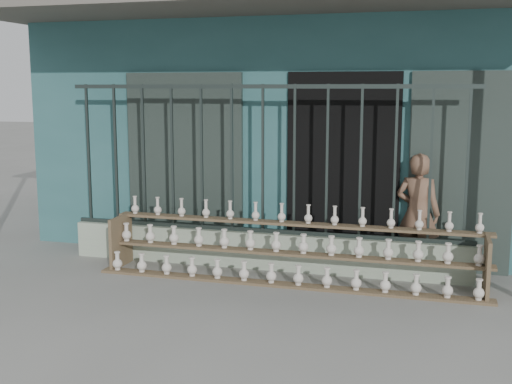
# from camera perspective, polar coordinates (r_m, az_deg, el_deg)

# --- Properties ---
(ground) EXTENTS (60.00, 60.00, 0.00)m
(ground) POSITION_cam_1_polar(r_m,az_deg,el_deg) (6.81, -2.31, -9.66)
(ground) COLOR slate
(workshop_building) EXTENTS (7.40, 6.60, 3.21)m
(workshop_building) POSITION_cam_1_polar(r_m,az_deg,el_deg) (10.56, 4.79, 6.06)
(workshop_building) COLOR #2B595B
(workshop_building) RESTS_ON ground
(parapet_wall) EXTENTS (5.00, 0.20, 0.45)m
(parapet_wall) POSITION_cam_1_polar(r_m,az_deg,el_deg) (7.94, 0.59, -5.19)
(parapet_wall) COLOR #9BAB92
(parapet_wall) RESTS_ON ground
(security_fence) EXTENTS (5.00, 0.04, 1.80)m
(security_fence) POSITION_cam_1_polar(r_m,az_deg,el_deg) (7.73, 0.60, 2.90)
(security_fence) COLOR #283330
(security_fence) RESTS_ON parapet_wall
(shelf_rack) EXTENTS (4.50, 0.68, 0.85)m
(shelf_rack) POSITION_cam_1_polar(r_m,az_deg,el_deg) (7.41, 2.99, -5.14)
(shelf_rack) COLOR brown
(shelf_rack) RESTS_ON ground
(elderly_woman) EXTENTS (0.59, 0.46, 1.45)m
(elderly_woman) POSITION_cam_1_polar(r_m,az_deg,el_deg) (7.90, 14.18, -1.85)
(elderly_woman) COLOR brown
(elderly_woman) RESTS_ON ground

